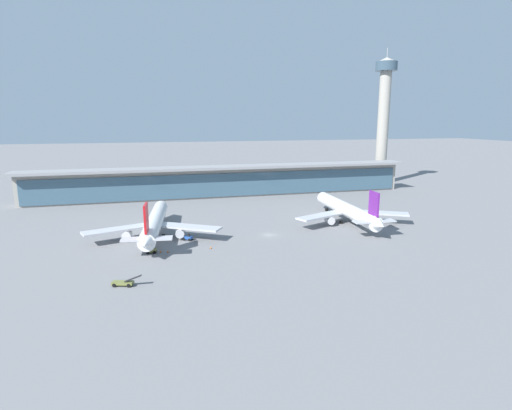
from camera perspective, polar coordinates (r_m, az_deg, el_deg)
The scene contains 11 objects.
ground_plane at distance 135.81m, azimuth 1.81°, elevation -4.16°, with size 1200.00×1200.00×0.00m, color slate.
airliner_left_stand at distance 136.03m, azimuth -13.86°, elevation -2.43°, with size 42.64×55.84×14.88m.
airliner_centre_stand at distance 154.70m, azimuth 12.49°, elevation -0.68°, with size 42.90×55.89×14.88m.
service_truck_near_nose_olive at distance 121.03m, azimuth -14.27°, elevation -6.08°, with size 3.18×2.32×2.05m.
service_truck_under_wing_olive at distance 99.88m, azimuth -17.84°, elevation -10.18°, with size 6.88×3.44×2.70m.
service_truck_mid_apron_blue at distance 131.33m, azimuth -9.40°, elevation -4.47°, with size 3.31×3.07×2.05m.
terminal_building at distance 203.16m, azimuth -4.23°, elevation 3.39°, with size 189.02×12.80×15.20m.
control_tower at distance 252.68m, azimuth 17.25°, elevation 12.20°, with size 12.00×12.00×76.45m.
safety_cone_alpha at distance 120.79m, azimuth -12.09°, elevation -6.29°, with size 0.62×0.62×0.70m.
safety_cone_bravo at distance 122.31m, azimuth -6.27°, elevation -5.87°, with size 0.62×0.62×0.70m.
safety_cone_charlie at distance 121.29m, azimuth -13.05°, elevation -6.26°, with size 0.62×0.62×0.70m.
Camera 1 is at (-38.74, -124.79, 37.03)m, focal length 28.92 mm.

